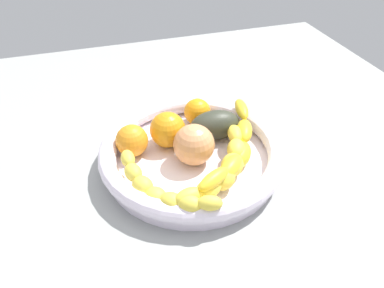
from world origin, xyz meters
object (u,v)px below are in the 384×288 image
(fruit_bowl, at_px, (192,154))
(banana_draped_right, at_px, (236,148))
(orange_mid_left, at_px, (168,130))
(avocado_dark, at_px, (215,125))
(orange_mid_right, at_px, (132,141))
(orange_front, at_px, (197,112))
(peach_blush, at_px, (193,145))
(banana_arching_top, at_px, (223,168))
(banana_draped_left, at_px, (159,190))

(fruit_bowl, bearing_deg, banana_draped_right, -116.37)
(orange_mid_left, relative_size, avocado_dark, 0.68)
(orange_mid_left, distance_m, orange_mid_right, 0.07)
(orange_front, height_order, peach_blush, peach_blush)
(banana_draped_right, relative_size, orange_mid_left, 3.44)
(orange_front, bearing_deg, banana_arching_top, 175.99)
(peach_blush, bearing_deg, orange_mid_right, 61.56)
(peach_blush, bearing_deg, fruit_bowl, -6.03)
(banana_draped_right, xyz_separation_m, peach_blush, (0.02, 0.07, 0.01))
(orange_front, height_order, orange_mid_right, orange_mid_right)
(orange_mid_left, height_order, peach_blush, peach_blush)
(banana_draped_right, bearing_deg, orange_mid_right, 65.63)
(orange_mid_right, distance_m, peach_blush, 0.11)
(fruit_bowl, xyz_separation_m, orange_mid_right, (0.04, 0.10, 0.02))
(banana_draped_left, xyz_separation_m, peach_blush, (0.08, -0.08, 0.01))
(banana_arching_top, relative_size, orange_front, 3.16)
(banana_draped_left, height_order, peach_blush, peach_blush)
(banana_arching_top, relative_size, orange_mid_left, 2.53)
(banana_draped_right, bearing_deg, banana_draped_left, 110.73)
(banana_draped_right, bearing_deg, avocado_dark, 7.19)
(banana_arching_top, height_order, orange_front, orange_front)
(banana_draped_right, distance_m, orange_front, 0.14)
(banana_draped_left, xyz_separation_m, avocado_dark, (0.14, -0.14, 0.00))
(fruit_bowl, height_order, avocado_dark, avocado_dark)
(avocado_dark, bearing_deg, orange_front, 16.62)
(fruit_bowl, relative_size, peach_blush, 4.57)
(banana_draped_left, relative_size, banana_arching_top, 1.01)
(banana_arching_top, distance_m, avocado_dark, 0.12)
(orange_front, xyz_separation_m, peach_blush, (-0.11, 0.04, 0.01))
(orange_mid_left, bearing_deg, orange_mid_right, 96.61)
(banana_arching_top, distance_m, orange_mid_left, 0.14)
(fruit_bowl, relative_size, orange_mid_left, 4.99)
(orange_mid_right, bearing_deg, avocado_dark, -89.30)
(banana_draped_right, bearing_deg, fruit_bowl, 63.63)
(orange_front, bearing_deg, peach_blush, 158.53)
(banana_draped_right, xyz_separation_m, orange_front, (0.14, 0.03, -0.00))
(fruit_bowl, bearing_deg, avocado_dark, -53.66)
(banana_draped_right, bearing_deg, peach_blush, 71.72)
(orange_front, bearing_deg, orange_mid_right, 112.46)
(banana_draped_left, height_order, banana_draped_right, banana_draped_right)
(avocado_dark, bearing_deg, orange_mid_right, 90.70)
(fruit_bowl, distance_m, orange_front, 0.11)
(banana_draped_right, height_order, peach_blush, peach_blush)
(banana_draped_left, height_order, banana_arching_top, banana_draped_left)
(fruit_bowl, distance_m, banana_arching_top, 0.08)
(fruit_bowl, xyz_separation_m, banana_draped_left, (-0.09, 0.08, 0.02))
(avocado_dark, bearing_deg, banana_arching_top, 166.06)
(fruit_bowl, xyz_separation_m, peach_blush, (-0.01, 0.00, 0.03))
(fruit_bowl, relative_size, orange_front, 6.22)
(fruit_bowl, xyz_separation_m, orange_front, (0.10, -0.04, 0.02))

